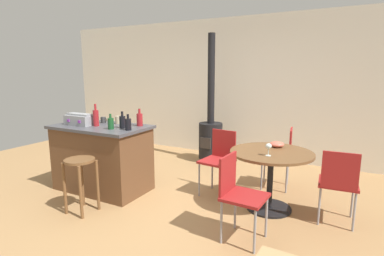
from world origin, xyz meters
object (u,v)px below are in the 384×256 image
(bottle_0, at_px, (128,124))
(wine_glass, at_px, (269,147))
(dining_table, at_px, (271,165))
(kitchen_island, at_px, (102,158))
(folding_chair_near, at_px, (281,153))
(cup_2, at_px, (118,120))
(bottle_4, at_px, (111,123))
(serving_bowl, at_px, (277,144))
(toolbox, at_px, (80,119))
(folding_chair_far, at_px, (219,157))
(bottle_3, at_px, (96,117))
(bottle_2, at_px, (122,122))
(bottle_1, at_px, (140,119))
(cup_0, at_px, (93,118))
(cup_1, at_px, (103,120))
(folding_chair_left, at_px, (238,191))
(folding_chair_right, at_px, (339,181))
(wooden_stool, at_px, (80,173))
(wood_stove, at_px, (211,132))

(bottle_0, bearing_deg, wine_glass, 11.37)
(dining_table, bearing_deg, kitchen_island, -168.61)
(folding_chair_near, xyz_separation_m, cup_2, (-2.13, -0.98, 0.46))
(bottle_4, height_order, serving_bowl, bottle_4)
(toolbox, distance_m, bottle_4, 0.61)
(folding_chair_far, bearing_deg, folding_chair_near, 40.28)
(bottle_3, bearing_deg, wine_glass, 7.74)
(bottle_3, distance_m, wine_glass, 2.34)
(bottle_0, bearing_deg, folding_chair_near, 37.85)
(bottle_2, distance_m, wine_glass, 1.91)
(serving_bowl, bearing_deg, bottle_1, -164.78)
(bottle_1, bearing_deg, folding_chair_near, 29.55)
(cup_2, xyz_separation_m, wine_glass, (2.17, 0.02, -0.15))
(bottle_0, bearing_deg, bottle_3, 176.88)
(cup_0, bearing_deg, cup_1, -9.49)
(dining_table, relative_size, wine_glass, 6.86)
(folding_chair_near, xyz_separation_m, bottle_2, (-1.84, -1.22, 0.49))
(folding_chair_left, xyz_separation_m, cup_2, (-2.04, 0.60, 0.48))
(folding_chair_near, height_order, bottle_3, bottle_3)
(folding_chair_far, relative_size, bottle_4, 4.35)
(folding_chair_left, xyz_separation_m, wine_glass, (0.13, 0.62, 0.33))
(kitchen_island, height_order, cup_2, cup_2)
(bottle_1, distance_m, serving_bowl, 1.86)
(cup_1, bearing_deg, folding_chair_right, 4.16)
(bottle_4, relative_size, wine_glass, 1.41)
(toolbox, xyz_separation_m, bottle_1, (0.80, 0.32, 0.02))
(bottle_2, relative_size, cup_0, 2.05)
(folding_chair_far, height_order, bottle_0, bottle_0)
(wooden_stool, height_order, serving_bowl, serving_bowl)
(bottle_4, bearing_deg, toolbox, 175.74)
(folding_chair_far, height_order, bottle_1, bottle_1)
(bottle_4, bearing_deg, folding_chair_left, -6.95)
(bottle_2, xyz_separation_m, bottle_4, (-0.08, -0.13, -0.01))
(folding_chair_far, bearing_deg, bottle_2, -151.19)
(bottle_3, distance_m, cup_0, 0.47)
(bottle_1, relative_size, serving_bowl, 1.33)
(bottle_1, distance_m, bottle_4, 0.41)
(folding_chair_right, xyz_separation_m, serving_bowl, (-0.74, 0.29, 0.26))
(kitchen_island, xyz_separation_m, toolbox, (-0.30, -0.09, 0.54))
(wine_glass, bearing_deg, wood_stove, 130.92)
(folding_chair_left, bearing_deg, serving_bowl, 83.12)
(bottle_1, bearing_deg, dining_table, 7.20)
(bottle_2, height_order, cup_0, bottle_2)
(wooden_stool, relative_size, cup_2, 5.40)
(cup_2, bearing_deg, wooden_stool, -78.47)
(dining_table, xyz_separation_m, bottle_4, (-1.96, -0.59, 0.45))
(folding_chair_far, bearing_deg, cup_2, -164.99)
(folding_chair_near, distance_m, bottle_3, 2.65)
(bottle_0, height_order, bottle_4, bottle_0)
(folding_chair_left, relative_size, cup_1, 7.69)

